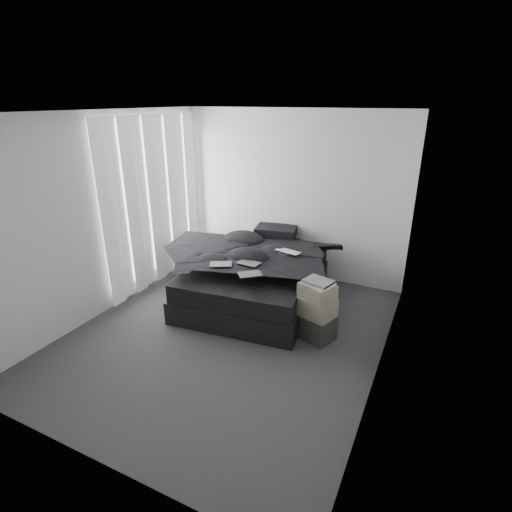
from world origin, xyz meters
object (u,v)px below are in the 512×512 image
at_px(bed, 256,288).
at_px(laptop, 286,247).
at_px(side_stand, 193,256).
at_px(box_lower, 316,326).

bearing_deg(bed, laptop, 7.50).
relative_size(laptop, side_stand, 0.57).
bearing_deg(laptop, box_lower, -33.77).
height_order(laptop, box_lower, laptop).
relative_size(bed, laptop, 6.24).
bearing_deg(side_stand, laptop, -7.82).
bearing_deg(side_stand, box_lower, -21.76).
xyz_separation_m(side_stand, box_lower, (2.41, -0.96, -0.16)).
xyz_separation_m(bed, laptop, (0.41, 0.09, 0.67)).
xyz_separation_m(laptop, side_stand, (-1.71, 0.24, -0.50)).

